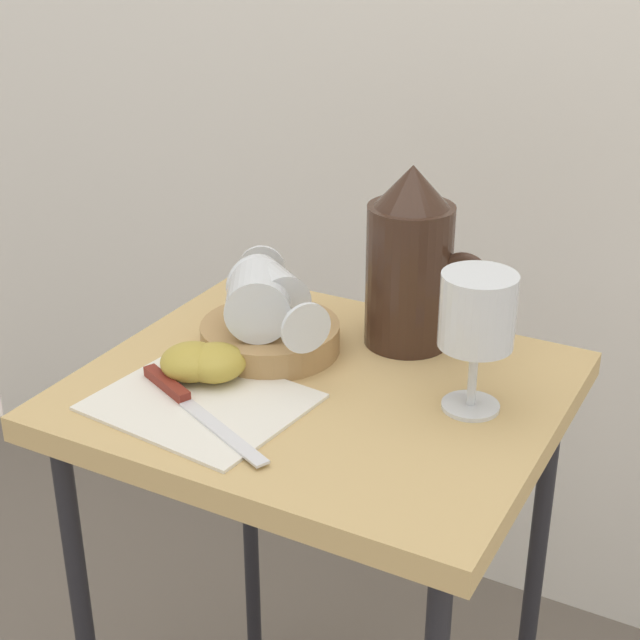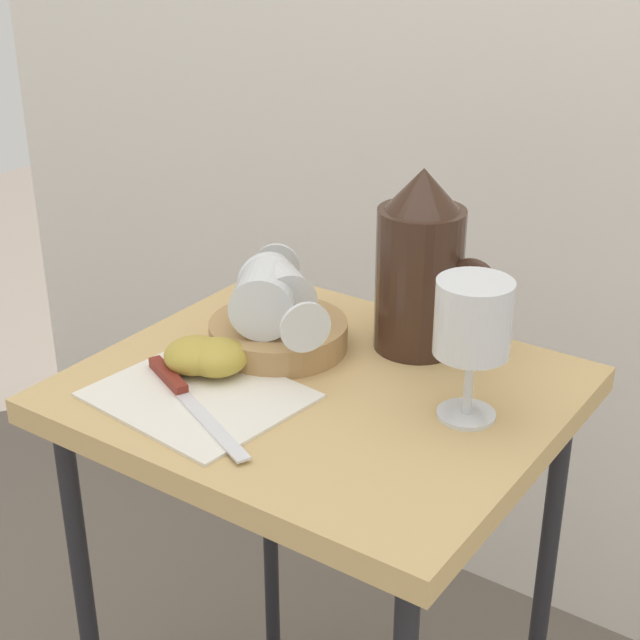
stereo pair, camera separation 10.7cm
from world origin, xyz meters
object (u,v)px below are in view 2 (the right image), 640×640
(pitcher, at_px, (420,277))
(wine_glass_tipped_far, at_px, (278,294))
(wine_glass_upright, at_px, (473,325))
(basket_tray, at_px, (278,335))
(apple_half_left, at_px, (195,355))
(table, at_px, (320,439))
(wine_glass_tipped_near, at_px, (266,296))
(apple_half_right, at_px, (217,357))
(knife, at_px, (182,392))

(pitcher, relative_size, wine_glass_tipped_far, 1.43)
(pitcher, height_order, wine_glass_upright, pitcher)
(basket_tray, xyz_separation_m, pitcher, (0.14, 0.10, 0.08))
(basket_tray, height_order, apple_half_left, apple_half_left)
(wine_glass_tipped_far, bearing_deg, basket_tray, 130.40)
(table, relative_size, wine_glass_tipped_far, 4.37)
(pitcher, bearing_deg, basket_tray, -144.27)
(basket_tray, distance_m, apple_half_left, 0.12)
(table, height_order, apple_half_left, apple_half_left)
(pitcher, bearing_deg, wine_glass_tipped_near, -141.00)
(pitcher, bearing_deg, wine_glass_tipped_far, -143.24)
(wine_glass_tipped_far, relative_size, apple_half_right, 2.21)
(wine_glass_upright, distance_m, wine_glass_tipped_near, 0.27)
(apple_half_right, bearing_deg, wine_glass_tipped_near, 82.70)
(basket_tray, bearing_deg, wine_glass_upright, -3.87)
(basket_tray, distance_m, knife, 0.16)
(basket_tray, relative_size, wine_glass_tipped_far, 1.07)
(pitcher, relative_size, apple_half_left, 3.15)
(pitcher, height_order, wine_glass_tipped_near, pitcher)
(knife, bearing_deg, apple_half_left, 117.00)
(basket_tray, xyz_separation_m, knife, (-0.01, -0.16, -0.01))
(wine_glass_tipped_near, distance_m, wine_glass_tipped_far, 0.02)
(wine_glass_upright, height_order, wine_glass_tipped_near, wine_glass_upright)
(basket_tray, distance_m, wine_glass_tipped_far, 0.06)
(wine_glass_upright, xyz_separation_m, knife, (-0.28, -0.14, -0.10))
(basket_tray, relative_size, apple_half_left, 2.36)
(wine_glass_tipped_far, height_order, apple_half_left, wine_glass_tipped_far)
(apple_half_right, bearing_deg, basket_tray, 81.27)
(pitcher, relative_size, wine_glass_upright, 1.44)
(pitcher, relative_size, knife, 1.02)
(basket_tray, xyz_separation_m, wine_glass_tipped_far, (0.00, -0.00, 0.06))
(wine_glass_tipped_near, bearing_deg, pitcher, 39.00)
(wine_glass_tipped_near, bearing_deg, wine_glass_tipped_far, 64.59)
(wine_glass_tipped_far, bearing_deg, knife, -95.26)
(pitcher, xyz_separation_m, knife, (-0.15, -0.26, -0.08))
(wine_glass_tipped_near, bearing_deg, table, -16.86)
(wine_glass_tipped_far, distance_m, apple_half_left, 0.12)
(wine_glass_upright, height_order, knife, wine_glass_upright)
(basket_tray, relative_size, knife, 0.77)
(table, distance_m, wine_glass_tipped_near, 0.18)
(table, distance_m, apple_half_right, 0.16)
(wine_glass_tipped_near, xyz_separation_m, wine_glass_tipped_far, (0.01, 0.01, -0.00))
(table, height_order, wine_glass_tipped_far, wine_glass_tipped_far)
(knife, bearing_deg, wine_glass_upright, 27.37)
(knife, bearing_deg, basket_tray, 85.53)
(basket_tray, relative_size, pitcher, 0.75)
(basket_tray, xyz_separation_m, wine_glass_tipped_near, (-0.00, -0.02, 0.06))
(knife, bearing_deg, table, 47.49)
(pitcher, distance_m, apple_half_right, 0.26)
(table, distance_m, pitcher, 0.23)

